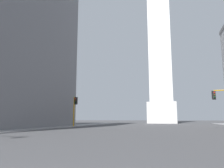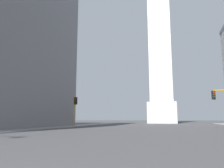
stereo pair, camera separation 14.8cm
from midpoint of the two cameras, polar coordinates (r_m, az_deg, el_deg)
name	(u,v)px [view 1 (the left image)]	position (r m, az deg, el deg)	size (l,w,h in m)	color
sidewalk_left	(36,129)	(33.75, -19.34, -10.92)	(5.00, 85.41, 0.15)	gray
obelisk	(159,29)	(79.85, 12.15, 13.84)	(9.09, 9.09, 67.78)	silver
traffic_light_mid_left	(75,107)	(39.46, -9.83, -5.94)	(0.78, 0.50, 5.33)	orange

